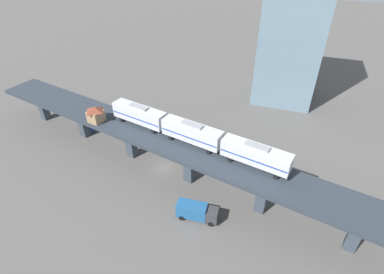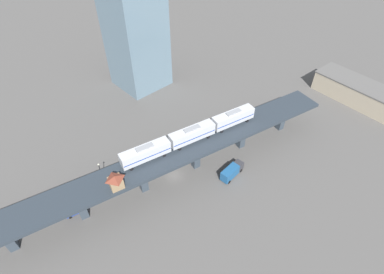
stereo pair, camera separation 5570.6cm
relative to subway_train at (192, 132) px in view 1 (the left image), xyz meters
The scene contains 10 objects.
ground_plane 12.40m from the subway_train, 89.91° to the right, with size 400.00×400.00×0.00m, color #514F4C.
elevated_viaduct 7.52m from the subway_train, 90.27° to the right, with size 28.30×91.61×8.10m.
subway_train is the anchor object (origin of this frame).
signal_hut 21.72m from the subway_train, 92.54° to the right, with size 3.85×3.85×3.40m.
street_car_black 15.69m from the subway_train, 131.89° to the left, with size 2.08×4.46×1.89m.
street_car_silver 12.60m from the subway_train, behind, with size 2.18×4.51×1.89m.
street_car_blue 32.79m from the subway_train, 103.52° to the right, with size 2.68×4.68×1.89m.
delivery_truck 14.29m from the subway_train, 23.02° to the left, with size 2.78×7.33×3.20m.
street_lamp 24.34m from the subway_train, 117.12° to the right, with size 0.44×0.44×6.94m.
office_tower 44.55m from the subway_train, 161.32° to the left, with size 16.00×16.00×36.00m.
Camera 1 is at (43.43, 21.22, 42.13)m, focal length 28.00 mm.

